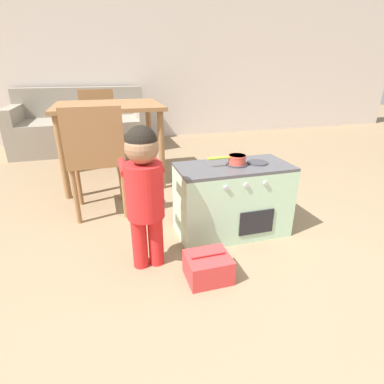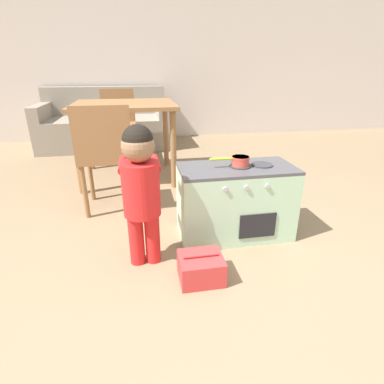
{
  "view_description": "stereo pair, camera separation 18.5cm",
  "coord_description": "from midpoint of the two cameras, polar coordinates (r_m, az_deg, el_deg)",
  "views": [
    {
      "loc": [
        -0.52,
        -0.85,
        1.08
      ],
      "look_at": [
        -0.03,
        0.79,
        0.37
      ],
      "focal_mm": 28.0,
      "sensor_mm": 36.0,
      "label": 1
    },
    {
      "loc": [
        -0.34,
        -0.89,
        1.08
      ],
      "look_at": [
        -0.03,
        0.79,
        0.37
      ],
      "focal_mm": 28.0,
      "sensor_mm": 36.0,
      "label": 2
    }
  ],
  "objects": [
    {
      "name": "ground_plane",
      "position": [
        1.45,
        7.32,
        -25.77
      ],
      "size": [
        16.0,
        16.0,
        0.0
      ],
      "primitive_type": "plane",
      "color": "#8E7556"
    },
    {
      "name": "wall_back",
      "position": [
        5.08,
        -12.8,
        24.6
      ],
      "size": [
        10.0,
        0.06,
        2.6
      ],
      "color": "beige",
      "rests_on": "ground_plane"
    },
    {
      "name": "play_kitchen",
      "position": [
        2.05,
        5.14,
        -1.51
      ],
      "size": [
        0.75,
        0.38,
        0.5
      ],
      "color": "#B2DBB7",
      "rests_on": "ground_plane"
    },
    {
      "name": "toy_pot",
      "position": [
        1.96,
        5.76,
        6.26
      ],
      "size": [
        0.26,
        0.12,
        0.06
      ],
      "color": "#E04C3D",
      "rests_on": "play_kitchen"
    },
    {
      "name": "child_figure",
      "position": [
        1.63,
        -12.38,
        1.35
      ],
      "size": [
        0.23,
        0.34,
        0.82
      ],
      "color": "red",
      "rests_on": "ground_plane"
    },
    {
      "name": "toy_basket",
      "position": [
        1.69,
        -0.16,
        -14.2
      ],
      "size": [
        0.24,
        0.21,
        0.16
      ],
      "color": "#D13838",
      "rests_on": "ground_plane"
    },
    {
      "name": "dining_table",
      "position": [
        3.09,
        -17.25,
        13.75
      ],
      "size": [
        0.98,
        0.86,
        0.76
      ],
      "color": "olive",
      "rests_on": "ground_plane"
    },
    {
      "name": "dining_chair_near",
      "position": [
        2.37,
        -19.92,
        6.16
      ],
      "size": [
        0.41,
        0.41,
        0.85
      ],
      "color": "olive",
      "rests_on": "ground_plane"
    },
    {
      "name": "dining_chair_far",
      "position": [
        3.85,
        -18.66,
        12.25
      ],
      "size": [
        0.41,
        0.41,
        0.85
      ],
      "rotation": [
        0.0,
        0.0,
        3.14
      ],
      "color": "olive",
      "rests_on": "ground_plane"
    },
    {
      "name": "couch",
      "position": [
        4.65,
        -21.2,
        11.4
      ],
      "size": [
        1.78,
        0.92,
        0.82
      ],
      "color": "gray",
      "rests_on": "ground_plane"
    }
  ]
}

